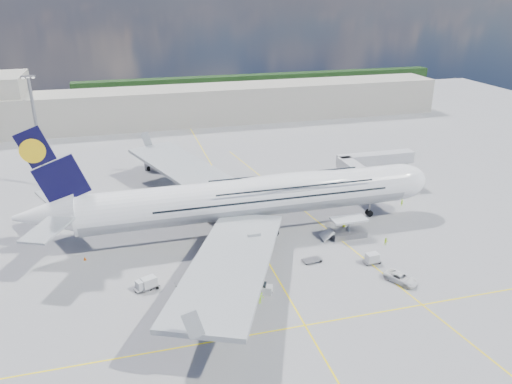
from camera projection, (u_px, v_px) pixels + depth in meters
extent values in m
plane|color=gray|center=(264.00, 256.00, 86.15)|extent=(300.00, 300.00, 0.00)
cube|color=yellow|center=(264.00, 255.00, 86.14)|extent=(0.25, 220.00, 0.01)
cube|color=yellow|center=(305.00, 325.00, 68.29)|extent=(120.00, 0.25, 0.01)
cube|color=yellow|center=(318.00, 222.00, 98.49)|extent=(14.16, 99.06, 0.01)
cylinder|color=white|center=(250.00, 198.00, 92.50)|extent=(62.00, 7.20, 7.20)
cylinder|color=#9EA0A5|center=(250.00, 198.00, 92.55)|extent=(60.76, 7.13, 7.13)
ellipsoid|color=white|center=(291.00, 184.00, 93.70)|extent=(36.00, 6.84, 3.76)
ellipsoid|color=white|center=(399.00, 182.00, 100.08)|extent=(11.52, 7.20, 7.20)
ellipsoid|color=black|center=(413.00, 177.00, 100.64)|extent=(3.84, 4.16, 1.44)
cone|color=white|center=(45.00, 215.00, 83.52)|extent=(10.00, 6.84, 6.84)
cube|color=black|center=(49.00, 164.00, 80.67)|extent=(11.02, 0.46, 14.61)
cylinder|color=yellow|center=(33.00, 151.00, 79.21)|extent=(4.00, 0.60, 4.00)
cube|color=#999EA3|center=(191.00, 172.00, 108.85)|extent=(25.49, 39.15, 3.35)
cube|color=#999EA3|center=(231.00, 262.00, 73.14)|extent=(25.49, 39.15, 3.35)
cylinder|color=#B7BABF|center=(221.00, 193.00, 104.29)|extent=(5.20, 3.50, 3.50)
cylinder|color=#B7BABF|center=(192.00, 178.00, 112.56)|extent=(5.20, 3.50, 3.50)
cylinder|color=#B7BABF|center=(251.00, 248.00, 81.97)|extent=(5.20, 3.50, 3.50)
cylinder|color=#B7BABF|center=(240.00, 286.00, 71.50)|extent=(5.20, 3.50, 3.50)
cylinder|color=gray|center=(370.00, 206.00, 100.35)|extent=(0.44, 0.44, 3.80)
cylinder|color=black|center=(369.00, 213.00, 100.94)|extent=(1.30, 0.90, 1.30)
cylinder|color=gray|center=(250.00, 220.00, 94.24)|extent=(0.56, 0.56, 3.80)
cylinder|color=black|center=(246.00, 220.00, 97.65)|extent=(1.50, 0.90, 1.50)
cube|color=#B7B7BC|center=(353.00, 169.00, 106.17)|extent=(3.00, 10.00, 2.60)
cube|color=#B7B7BC|center=(376.00, 159.00, 112.59)|extent=(18.00, 3.00, 2.60)
cylinder|color=gray|center=(354.00, 179.00, 110.68)|extent=(0.80, 0.80, 7.10)
cylinder|color=black|center=(353.00, 192.00, 111.86)|extent=(0.90, 0.80, 0.90)
cylinder|color=gray|center=(405.00, 170.00, 115.89)|extent=(1.00, 1.00, 7.10)
cube|color=gray|center=(404.00, 183.00, 117.09)|extent=(2.00, 2.00, 0.80)
cylinder|color=#B7B7BC|center=(361.00, 175.00, 102.78)|extent=(3.60, 3.60, 2.80)
cube|color=silver|center=(349.00, 219.00, 91.57)|extent=(6.50, 3.20, 0.35)
cube|color=gray|center=(348.00, 233.00, 92.68)|extent=(6.50, 3.20, 1.10)
cube|color=gray|center=(348.00, 226.00, 92.11)|extent=(0.22, 1.99, 3.00)
cylinder|color=black|center=(337.00, 239.00, 91.05)|extent=(0.70, 0.30, 0.70)
cube|color=silver|center=(327.00, 234.00, 91.49)|extent=(2.16, 2.60, 1.60)
cylinder|color=gray|center=(38.00, 134.00, 111.80)|extent=(0.70, 0.70, 25.00)
cube|color=gray|center=(28.00, 77.00, 107.00)|extent=(3.00, 0.40, 0.60)
cube|color=#B2AD9E|center=(186.00, 106.00, 168.68)|extent=(180.00, 16.00, 12.00)
cube|color=#193814|center=(263.00, 83.00, 219.38)|extent=(160.00, 6.00, 8.00)
cube|color=gray|center=(183.00, 283.00, 77.65)|extent=(2.69, 1.49, 0.16)
cylinder|color=black|center=(177.00, 286.00, 76.97)|extent=(0.39, 0.16, 0.39)
cylinder|color=black|center=(190.00, 280.00, 78.43)|extent=(0.39, 0.16, 0.39)
cube|color=gray|center=(149.00, 286.00, 76.62)|extent=(3.34, 2.58, 0.18)
cylinder|color=black|center=(142.00, 290.00, 75.86)|extent=(0.43, 0.18, 0.43)
cylinder|color=black|center=(157.00, 284.00, 77.49)|extent=(0.43, 0.18, 0.43)
cube|color=silver|center=(149.00, 282.00, 76.33)|extent=(2.57, 2.19, 1.48)
cube|color=gray|center=(249.00, 256.00, 85.19)|extent=(3.13, 2.47, 0.17)
cylinder|color=black|center=(244.00, 260.00, 84.47)|extent=(0.41, 0.17, 0.41)
cylinder|color=black|center=(255.00, 255.00, 86.00)|extent=(0.41, 0.17, 0.41)
cube|color=gray|center=(143.00, 288.00, 76.27)|extent=(3.02, 2.46, 0.16)
cylinder|color=black|center=(136.00, 292.00, 75.57)|extent=(0.39, 0.16, 0.39)
cylinder|color=black|center=(150.00, 286.00, 77.05)|extent=(0.39, 0.16, 0.39)
cube|color=silver|center=(143.00, 284.00, 76.00)|extent=(2.34, 2.06, 1.33)
cube|color=gray|center=(372.00, 261.00, 83.62)|extent=(3.00, 1.78, 0.17)
cylinder|color=black|center=(367.00, 265.00, 82.88)|extent=(0.42, 0.17, 0.42)
cylinder|color=black|center=(376.00, 259.00, 84.46)|extent=(0.42, 0.17, 0.42)
cube|color=silver|center=(372.00, 257.00, 83.33)|extent=(2.23, 1.61, 1.44)
cube|color=gray|center=(312.00, 260.00, 84.07)|extent=(3.36, 2.10, 0.19)
cylinder|color=black|center=(307.00, 263.00, 83.25)|extent=(0.46, 0.19, 0.46)
cylinder|color=black|center=(318.00, 258.00, 85.00)|extent=(0.46, 0.19, 0.46)
cube|color=silver|center=(263.00, 289.00, 75.24)|extent=(3.07, 2.32, 1.29)
cube|color=black|center=(263.00, 285.00, 74.94)|extent=(1.40, 1.50, 0.50)
cylinder|color=black|center=(258.00, 294.00, 74.65)|extent=(0.64, 0.25, 0.64)
cylinder|color=black|center=(268.00, 288.00, 76.12)|extent=(0.64, 0.25, 0.64)
cube|color=gray|center=(188.00, 208.00, 102.04)|extent=(7.77, 5.61, 2.25)
cube|color=silver|center=(184.00, 199.00, 101.04)|extent=(6.09, 4.88, 2.48)
cube|color=silver|center=(202.00, 202.00, 102.35)|extent=(2.95, 3.21, 1.80)
cube|color=black|center=(205.00, 201.00, 102.45)|extent=(1.13, 2.10, 1.01)
cylinder|color=black|center=(201.00, 211.00, 101.68)|extent=(1.24, 0.39, 1.24)
cylinder|color=black|center=(176.00, 209.00, 102.78)|extent=(1.24, 0.39, 1.24)
cube|color=#DF590B|center=(184.00, 202.00, 101.34)|extent=(6.17, 4.95, 0.56)
cube|color=gray|center=(160.00, 166.00, 126.51)|extent=(7.65, 5.52, 2.22)
cube|color=silver|center=(156.00, 158.00, 125.52)|extent=(6.00, 4.81, 2.44)
cube|color=silver|center=(171.00, 161.00, 126.81)|extent=(2.91, 3.16, 1.78)
cube|color=black|center=(174.00, 160.00, 126.92)|extent=(1.11, 2.07, 1.00)
cylinder|color=black|center=(170.00, 168.00, 126.16)|extent=(1.22, 0.39, 1.22)
cylinder|color=black|center=(150.00, 167.00, 127.24)|extent=(1.22, 0.39, 1.22)
imported|color=white|center=(401.00, 278.00, 78.07)|extent=(4.64, 5.84, 1.48)
imported|color=#A4F019|center=(402.00, 202.00, 105.53)|extent=(0.65, 0.50, 1.61)
imported|color=#B1E518|center=(386.00, 242.00, 89.32)|extent=(0.89, 0.81, 1.50)
imported|color=#C3FF1A|center=(224.00, 260.00, 82.85)|extent=(0.55, 1.12, 1.85)
imported|color=#D7EC18|center=(344.00, 223.00, 95.94)|extent=(0.75, 1.04, 1.96)
imported|color=#90E117|center=(260.00, 298.00, 72.74)|extent=(1.42, 1.07, 1.96)
cone|color=#DF590B|center=(383.00, 199.00, 108.62)|extent=(0.42, 0.42, 0.54)
cube|color=#DF590B|center=(383.00, 200.00, 108.72)|extent=(0.36, 0.36, 0.03)
cone|color=#DF590B|center=(222.00, 192.00, 112.52)|extent=(0.41, 0.41, 0.52)
cube|color=#DF590B|center=(222.00, 193.00, 112.61)|extent=(0.35, 0.35, 0.03)
cone|color=#DF590B|center=(191.00, 182.00, 118.28)|extent=(0.49, 0.49, 0.63)
cube|color=#DF590B|center=(191.00, 183.00, 118.40)|extent=(0.43, 0.43, 0.03)
cone|color=#DF590B|center=(228.00, 253.00, 86.60)|extent=(0.38, 0.38, 0.49)
cube|color=#DF590B|center=(228.00, 254.00, 86.69)|extent=(0.33, 0.33, 0.03)
cone|color=#DF590B|center=(203.00, 320.00, 68.92)|extent=(0.47, 0.47, 0.60)
cube|color=#DF590B|center=(204.00, 322.00, 69.02)|extent=(0.41, 0.41, 0.03)
cone|color=#DF590B|center=(85.00, 258.00, 84.60)|extent=(0.50, 0.50, 0.63)
cube|color=#DF590B|center=(85.00, 260.00, 84.71)|extent=(0.43, 0.43, 0.03)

